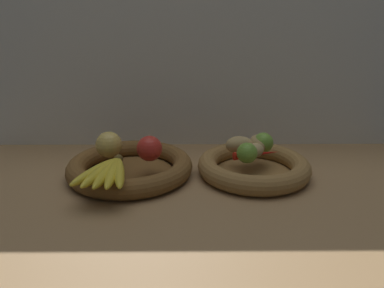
{
  "coord_description": "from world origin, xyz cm",
  "views": [
    {
      "loc": [
        -1.64,
        -92.07,
        41.47
      ],
      "look_at": [
        -0.87,
        1.3,
        9.44
      ],
      "focal_mm": 32.97,
      "sensor_mm": 36.0,
      "label": 1
    }
  ],
  "objects_px": {
    "potato_large": "(254,150)",
    "chili_pepper": "(257,154)",
    "potato_oblong": "(239,145)",
    "potato_back": "(259,143)",
    "fruit_bowl_left": "(130,167)",
    "lime_far": "(263,143)",
    "fruit_bowl_right": "(253,167)",
    "banana_bunch_front": "(108,172)",
    "lime_near": "(247,153)",
    "apple_golden_left": "(109,145)",
    "apple_red_right": "(149,148)"
  },
  "relations": [
    {
      "from": "apple_red_right",
      "to": "potato_large",
      "type": "bearing_deg",
      "value": 4.49
    },
    {
      "from": "fruit_bowl_left",
      "to": "potato_oblong",
      "type": "height_order",
      "value": "potato_oblong"
    },
    {
      "from": "apple_golden_left",
      "to": "apple_red_right",
      "type": "bearing_deg",
      "value": -13.6
    },
    {
      "from": "lime_near",
      "to": "lime_far",
      "type": "height_order",
      "value": "lime_far"
    },
    {
      "from": "apple_red_right",
      "to": "potato_back",
      "type": "relative_size",
      "value": 0.96
    },
    {
      "from": "potato_large",
      "to": "chili_pepper",
      "type": "height_order",
      "value": "potato_large"
    },
    {
      "from": "banana_bunch_front",
      "to": "chili_pepper",
      "type": "distance_m",
      "value": 0.41
    },
    {
      "from": "lime_far",
      "to": "chili_pepper",
      "type": "height_order",
      "value": "lime_far"
    },
    {
      "from": "banana_bunch_front",
      "to": "potato_oblong",
      "type": "distance_m",
      "value": 0.38
    },
    {
      "from": "fruit_bowl_left",
      "to": "potato_large",
      "type": "distance_m",
      "value": 0.36
    },
    {
      "from": "fruit_bowl_right",
      "to": "potato_back",
      "type": "height_order",
      "value": "potato_back"
    },
    {
      "from": "fruit_bowl_left",
      "to": "lime_far",
      "type": "distance_m",
      "value": 0.39
    },
    {
      "from": "apple_red_right",
      "to": "potato_back",
      "type": "bearing_deg",
      "value": 12.64
    },
    {
      "from": "apple_golden_left",
      "to": "potato_back",
      "type": "relative_size",
      "value": 1.01
    },
    {
      "from": "apple_golden_left",
      "to": "potato_large",
      "type": "distance_m",
      "value": 0.41
    },
    {
      "from": "potato_oblong",
      "to": "lime_near",
      "type": "bearing_deg",
      "value": -81.35
    },
    {
      "from": "banana_bunch_front",
      "to": "apple_red_right",
      "type": "bearing_deg",
      "value": 49.6
    },
    {
      "from": "lime_near",
      "to": "apple_golden_left",
      "type": "bearing_deg",
      "value": 172.96
    },
    {
      "from": "fruit_bowl_left",
      "to": "potato_back",
      "type": "height_order",
      "value": "potato_back"
    },
    {
      "from": "apple_golden_left",
      "to": "chili_pepper",
      "type": "distance_m",
      "value": 0.42
    },
    {
      "from": "potato_large",
      "to": "lime_near",
      "type": "bearing_deg",
      "value": -123.69
    },
    {
      "from": "chili_pepper",
      "to": "apple_red_right",
      "type": "bearing_deg",
      "value": 168.08
    },
    {
      "from": "apple_golden_left",
      "to": "apple_red_right",
      "type": "xyz_separation_m",
      "value": [
        0.12,
        -0.03,
        -0.0
      ]
    },
    {
      "from": "lime_near",
      "to": "apple_red_right",
      "type": "bearing_deg",
      "value": 175.92
    },
    {
      "from": "chili_pepper",
      "to": "banana_bunch_front",
      "type": "bearing_deg",
      "value": -177.46
    },
    {
      "from": "potato_oblong",
      "to": "lime_near",
      "type": "distance_m",
      "value": 0.07
    },
    {
      "from": "apple_golden_left",
      "to": "banana_bunch_front",
      "type": "relative_size",
      "value": 0.38
    },
    {
      "from": "fruit_bowl_right",
      "to": "lime_far",
      "type": "bearing_deg",
      "value": 52.13
    },
    {
      "from": "potato_back",
      "to": "potato_large",
      "type": "relative_size",
      "value": 1.19
    },
    {
      "from": "fruit_bowl_left",
      "to": "lime_near",
      "type": "xyz_separation_m",
      "value": [
        0.33,
        -0.04,
        0.06
      ]
    },
    {
      "from": "potato_large",
      "to": "fruit_bowl_left",
      "type": "bearing_deg",
      "value": -180.0
    },
    {
      "from": "potato_oblong",
      "to": "potato_back",
      "type": "xyz_separation_m",
      "value": [
        0.06,
        0.02,
        -0.0
      ]
    },
    {
      "from": "fruit_bowl_right",
      "to": "potato_back",
      "type": "relative_size",
      "value": 4.36
    },
    {
      "from": "apple_red_right",
      "to": "lime_near",
      "type": "xyz_separation_m",
      "value": [
        0.27,
        -0.02,
        -0.01
      ]
    },
    {
      "from": "apple_golden_left",
      "to": "potato_large",
      "type": "height_order",
      "value": "apple_golden_left"
    },
    {
      "from": "apple_red_right",
      "to": "fruit_bowl_left",
      "type": "bearing_deg",
      "value": 158.81
    },
    {
      "from": "fruit_bowl_right",
      "to": "banana_bunch_front",
      "type": "distance_m",
      "value": 0.41
    },
    {
      "from": "lime_far",
      "to": "banana_bunch_front",
      "type": "bearing_deg",
      "value": -157.45
    },
    {
      "from": "potato_oblong",
      "to": "potato_large",
      "type": "bearing_deg",
      "value": -37.87
    },
    {
      "from": "apple_golden_left",
      "to": "lime_near",
      "type": "height_order",
      "value": "apple_golden_left"
    },
    {
      "from": "potato_large",
      "to": "lime_far",
      "type": "height_order",
      "value": "lime_far"
    },
    {
      "from": "potato_oblong",
      "to": "potato_back",
      "type": "distance_m",
      "value": 0.06
    },
    {
      "from": "potato_large",
      "to": "apple_golden_left",
      "type": "bearing_deg",
      "value": 179.27
    },
    {
      "from": "chili_pepper",
      "to": "potato_oblong",
      "type": "bearing_deg",
      "value": 126.68
    },
    {
      "from": "banana_bunch_front",
      "to": "potato_oblong",
      "type": "xyz_separation_m",
      "value": [
        0.35,
        0.16,
        0.01
      ]
    },
    {
      "from": "potato_oblong",
      "to": "potato_large",
      "type": "xyz_separation_m",
      "value": [
        0.04,
        -0.03,
        -0.01
      ]
    },
    {
      "from": "fruit_bowl_right",
      "to": "apple_golden_left",
      "type": "bearing_deg",
      "value": 179.27
    },
    {
      "from": "fruit_bowl_right",
      "to": "potato_oblong",
      "type": "distance_m",
      "value": 0.07
    },
    {
      "from": "fruit_bowl_left",
      "to": "banana_bunch_front",
      "type": "relative_size",
      "value": 1.82
    },
    {
      "from": "potato_back",
      "to": "lime_far",
      "type": "height_order",
      "value": "lime_far"
    }
  ]
}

